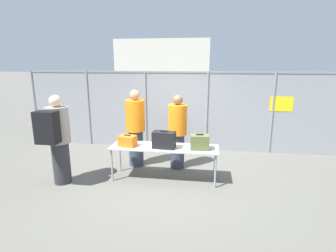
% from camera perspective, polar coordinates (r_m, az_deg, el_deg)
% --- Properties ---
extents(ground_plane, '(120.00, 120.00, 0.00)m').
position_cam_1_polar(ground_plane, '(5.89, -0.89, -11.31)').
color(ground_plane, '#605E56').
extents(fence_section, '(8.94, 0.07, 2.25)m').
position_cam_1_polar(fence_section, '(7.55, 1.87, 3.67)').
color(fence_section, gray).
rests_on(fence_section, ground_plane).
extents(inspection_table, '(2.29, 0.65, 0.74)m').
position_cam_1_polar(inspection_table, '(5.61, -0.84, -5.04)').
color(inspection_table, '#B2B2AD').
rests_on(inspection_table, ground_plane).
extents(suitcase_orange, '(0.39, 0.31, 0.25)m').
position_cam_1_polar(suitcase_orange, '(5.67, -8.80, -3.22)').
color(suitcase_orange, orange).
rests_on(suitcase_orange, inspection_table).
extents(suitcase_black, '(0.49, 0.29, 0.38)m').
position_cam_1_polar(suitcase_black, '(5.46, -0.87, -3.03)').
color(suitcase_black, black).
rests_on(suitcase_black, inspection_table).
extents(suitcase_olive, '(0.40, 0.27, 0.33)m').
position_cam_1_polar(suitcase_olive, '(5.43, 6.90, -3.52)').
color(suitcase_olive, '#566033').
rests_on(suitcase_olive, inspection_table).
extents(traveler_hooded, '(0.46, 0.72, 1.87)m').
position_cam_1_polar(traveler_hooded, '(5.75, -23.03, -2.18)').
color(traveler_hooded, '#2D2D33').
rests_on(traveler_hooded, ground_plane).
extents(security_worker_near, '(0.44, 0.44, 1.76)m').
position_cam_1_polar(security_worker_near, '(6.17, 2.09, -1.12)').
color(security_worker_near, '#383D4C').
rests_on(security_worker_near, ground_plane).
extents(security_worker_far, '(0.46, 0.46, 1.87)m').
position_cam_1_polar(security_worker_far, '(6.36, -7.07, -0.30)').
color(security_worker_far, '#383D4C').
rests_on(security_worker_far, ground_plane).
extents(utility_trailer, '(4.31, 2.23, 0.71)m').
position_cam_1_polar(utility_trailer, '(10.28, 14.50, 1.65)').
color(utility_trailer, '#B2B2B7').
rests_on(utility_trailer, ground_plane).
extents(distant_hangar, '(11.71, 11.43, 5.24)m').
position_cam_1_polar(distant_hangar, '(38.15, -0.07, 13.93)').
color(distant_hangar, beige).
rests_on(distant_hangar, ground_plane).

